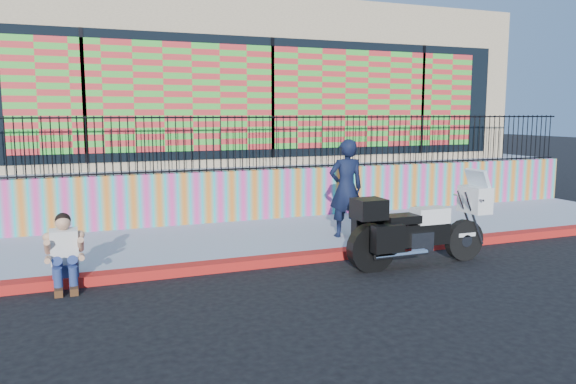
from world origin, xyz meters
TOP-DOWN VIEW (x-y plane):
  - ground at (0.00, 0.00)m, footprint 90.00×90.00m
  - red_curb at (0.00, 0.00)m, footprint 16.00×0.30m
  - sidewalk at (0.00, 1.65)m, footprint 16.00×3.00m
  - mural_wall at (0.00, 3.25)m, footprint 16.00×0.20m
  - metal_fence at (0.00, 3.25)m, footprint 15.80×0.04m
  - elevated_platform at (0.00, 8.35)m, footprint 16.00×10.00m
  - storefront_building at (0.00, 8.13)m, footprint 14.00×8.06m
  - police_motorcycle at (0.70, -0.89)m, footprint 2.51×0.83m
  - police_officer at (0.33, 0.93)m, footprint 0.72×0.51m
  - seated_man at (-4.69, -0.13)m, footprint 0.54×0.71m

SIDE VIEW (x-z plane):
  - ground at x=0.00m, z-range 0.00..0.00m
  - red_curb at x=0.00m, z-range 0.00..0.15m
  - sidewalk at x=0.00m, z-range 0.00..0.15m
  - seated_man at x=-4.69m, z-range -0.08..0.98m
  - elevated_platform at x=0.00m, z-range 0.00..1.25m
  - police_motorcycle at x=0.70m, z-range -0.13..1.44m
  - mural_wall at x=0.00m, z-range 0.15..1.25m
  - police_officer at x=0.33m, z-range 0.15..2.01m
  - metal_fence at x=0.00m, z-range 1.25..2.45m
  - storefront_building at x=0.00m, z-range 1.25..5.25m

